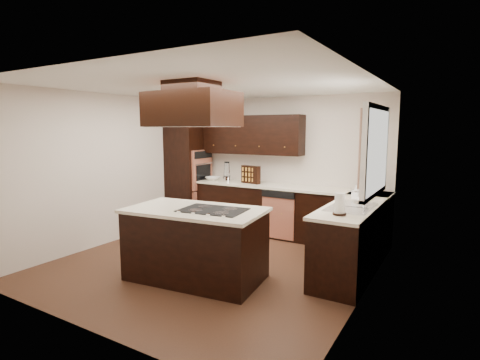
{
  "coord_description": "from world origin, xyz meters",
  "views": [
    {
      "loc": [
        2.98,
        -4.25,
        1.92
      ],
      "look_at": [
        0.1,
        0.6,
        1.15
      ],
      "focal_mm": 28.0,
      "sensor_mm": 36.0,
      "label": 1
    }
  ],
  "objects_px": {
    "oven_column": "(188,172)",
    "island": "(196,245)",
    "spice_rack": "(251,175)",
    "range_hood": "(192,109)"
  },
  "relations": [
    {
      "from": "oven_column",
      "to": "island",
      "type": "relative_size",
      "value": 1.26
    },
    {
      "from": "island",
      "to": "spice_rack",
      "type": "distance_m",
      "value": 2.43
    },
    {
      "from": "oven_column",
      "to": "spice_rack",
      "type": "bearing_deg",
      "value": 1.77
    },
    {
      "from": "oven_column",
      "to": "range_hood",
      "type": "height_order",
      "value": "range_hood"
    },
    {
      "from": "oven_column",
      "to": "island",
      "type": "xyz_separation_m",
      "value": [
        1.9,
        -2.25,
        -0.62
      ]
    },
    {
      "from": "oven_column",
      "to": "spice_rack",
      "type": "relative_size",
      "value": 5.39
    },
    {
      "from": "range_hood",
      "to": "spice_rack",
      "type": "bearing_deg",
      "value": 101.08
    },
    {
      "from": "oven_column",
      "to": "island",
      "type": "distance_m",
      "value": 3.01
    },
    {
      "from": "island",
      "to": "spice_rack",
      "type": "relative_size",
      "value": 4.26
    },
    {
      "from": "range_hood",
      "to": "spice_rack",
      "type": "distance_m",
      "value": 2.58
    }
  ]
}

